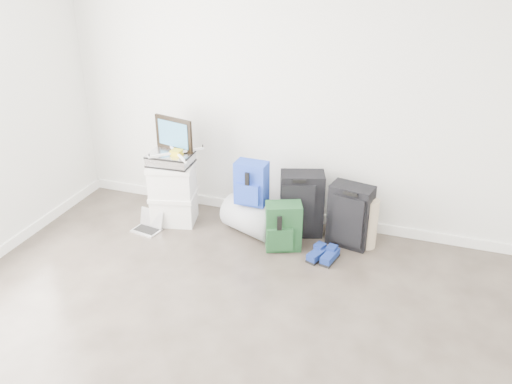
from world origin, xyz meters
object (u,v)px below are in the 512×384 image
at_px(duffel_bag, 252,217).
at_px(large_suitcase, 301,204).
at_px(briefcase, 171,159).
at_px(laptop, 149,225).
at_px(carry_on, 350,216).
at_px(boxes_stack, 173,193).

xyz_separation_m(duffel_bag, large_suitcase, (0.45, 0.15, 0.15)).
xyz_separation_m(briefcase, laptop, (-0.17, -0.24, -0.64)).
relative_size(duffel_bag, carry_on, 0.92).
distance_m(briefcase, laptop, 0.70).
height_order(briefcase, carry_on, briefcase).
height_order(boxes_stack, duffel_bag, boxes_stack).
relative_size(briefcase, laptop, 1.38).
height_order(boxes_stack, large_suitcase, large_suitcase).
relative_size(boxes_stack, laptop, 2.12).
xyz_separation_m(duffel_bag, carry_on, (0.92, 0.10, 0.13)).
bearing_deg(briefcase, duffel_bag, -1.04).
xyz_separation_m(large_suitcase, laptop, (-1.44, -0.42, -0.27)).
xyz_separation_m(briefcase, duffel_bag, (0.83, 0.03, -0.51)).
xyz_separation_m(duffel_bag, laptop, (-0.99, -0.27, -0.13)).
bearing_deg(large_suitcase, boxes_stack, 170.08).
height_order(boxes_stack, laptop, boxes_stack).
height_order(briefcase, large_suitcase, briefcase).
distance_m(boxes_stack, briefcase, 0.37).
bearing_deg(boxes_stack, duffel_bag, -11.10).
bearing_deg(briefcase, large_suitcase, 4.75).
height_order(duffel_bag, large_suitcase, large_suitcase).
bearing_deg(large_suitcase, duffel_bag, -179.73).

